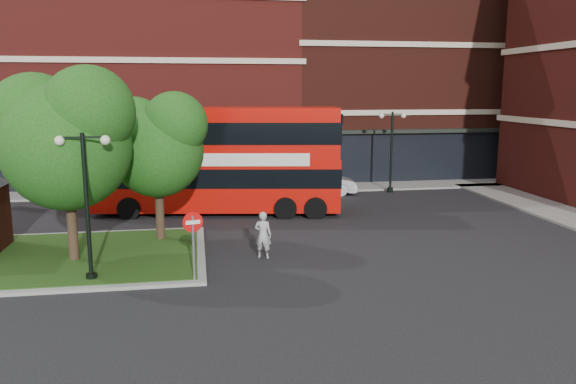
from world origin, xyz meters
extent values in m
plane|color=black|center=(0.00, 0.00, 0.00)|extent=(120.00, 120.00, 0.00)
cube|color=slate|center=(0.00, 16.50, 0.06)|extent=(44.00, 3.00, 0.12)
cube|color=maroon|center=(-8.00, 24.00, 7.00)|extent=(26.00, 12.00, 14.00)
cube|color=#471911|center=(14.00, 24.00, 8.00)|extent=(18.00, 12.00, 16.00)
cube|color=gray|center=(-8.00, 3.00, 0.06)|extent=(12.60, 7.60, 0.12)
cube|color=#19380F|center=(-8.00, 3.00, 0.07)|extent=(12.00, 7.00, 0.15)
cylinder|color=#2D2116|center=(-6.50, 2.50, 1.96)|extent=(0.36, 0.36, 3.92)
sphere|color=#124812|center=(-6.50, 2.50, 4.34)|extent=(4.60, 4.60, 4.60)
sphere|color=#124812|center=(-7.65, 3.19, 5.25)|extent=(3.45, 3.45, 3.45)
sphere|color=#124812|center=(-5.58, 2.04, 5.60)|extent=(3.22, 3.22, 3.22)
cylinder|color=#2D2116|center=(-3.50, 5.00, 1.74)|extent=(0.36, 0.36, 3.47)
sphere|color=#124812|center=(-3.50, 5.00, 3.84)|extent=(3.80, 3.80, 3.80)
sphere|color=#124812|center=(-4.45, 5.57, 4.65)|extent=(2.85, 2.85, 2.85)
sphere|color=#124812|center=(-2.74, 4.62, 4.96)|extent=(2.66, 2.66, 2.66)
cylinder|color=black|center=(-5.50, 0.20, 2.50)|extent=(0.14, 0.14, 5.00)
cylinder|color=black|center=(-5.50, 0.20, 0.15)|extent=(0.36, 0.36, 0.30)
cube|color=black|center=(-5.50, 0.20, 4.85)|extent=(1.40, 0.06, 0.06)
sphere|color=#F2EACC|center=(-6.20, 0.20, 4.75)|extent=(0.32, 0.32, 0.32)
sphere|color=#F2EACC|center=(-4.80, 0.20, 4.75)|extent=(0.32, 0.32, 0.32)
cylinder|color=black|center=(2.00, 14.50, 2.50)|extent=(0.14, 0.14, 5.00)
cylinder|color=black|center=(2.00, 14.50, 0.15)|extent=(0.36, 0.36, 0.30)
cube|color=black|center=(2.00, 14.50, 4.85)|extent=(1.40, 0.06, 0.06)
sphere|color=#F2EACC|center=(1.30, 14.50, 4.75)|extent=(0.32, 0.32, 0.32)
sphere|color=#F2EACC|center=(2.70, 14.50, 4.75)|extent=(0.32, 0.32, 0.32)
cylinder|color=black|center=(10.00, 14.50, 2.50)|extent=(0.14, 0.14, 5.00)
cylinder|color=black|center=(10.00, 14.50, 0.15)|extent=(0.36, 0.36, 0.30)
cube|color=black|center=(10.00, 14.50, 4.85)|extent=(1.40, 0.06, 0.06)
sphere|color=#F2EACC|center=(9.30, 14.50, 4.75)|extent=(0.32, 0.32, 0.32)
sphere|color=#F2EACC|center=(10.70, 14.50, 4.75)|extent=(0.32, 0.32, 0.32)
cube|color=#BA0E07|center=(-0.87, 10.30, 1.71)|extent=(12.82, 4.77, 2.39)
cube|color=#BA0E07|center=(-0.87, 10.30, 4.10)|extent=(12.69, 4.72, 2.39)
cube|color=black|center=(-0.87, 10.30, 4.22)|extent=(12.82, 4.77, 1.08)
cube|color=silver|center=(-1.09, 8.86, 2.96)|extent=(9.29, 1.51, 0.63)
imported|color=#9C9C9F|center=(0.50, 2.00, 0.91)|extent=(0.77, 0.64, 1.81)
imported|color=#B7BBBF|center=(-1.75, 15.75, 0.78)|extent=(4.78, 2.37, 1.57)
imported|color=silver|center=(5.49, 14.50, 0.73)|extent=(4.60, 2.11, 1.46)
cylinder|color=slate|center=(-2.10, -0.50, 1.15)|extent=(0.08, 0.08, 2.31)
cylinder|color=red|center=(-2.10, -0.50, 2.10)|extent=(0.67, 0.21, 0.67)
cube|color=white|center=(-2.10, -0.50, 2.10)|extent=(0.47, 0.15, 0.13)
camera|label=1|loc=(-1.91, -18.56, 6.38)|focal=35.00mm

